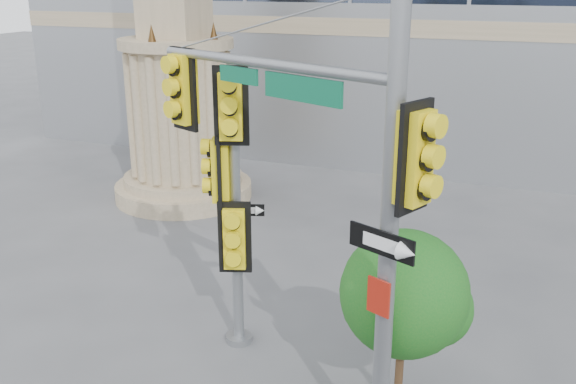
% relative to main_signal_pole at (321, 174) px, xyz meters
% --- Properties ---
extents(monument, '(4.40, 4.40, 16.60)m').
position_rel_main_signal_pole_xyz_m(monument, '(-7.69, 8.99, 1.31)').
color(monument, tan).
rests_on(monument, ground).
extents(main_signal_pole, '(4.95, 2.52, 6.79)m').
position_rel_main_signal_pole_xyz_m(main_signal_pole, '(0.00, 0.00, 0.00)').
color(main_signal_pole, slate).
rests_on(main_signal_pole, ground).
extents(secondary_signal_pole, '(1.04, 0.74, 5.53)m').
position_rel_main_signal_pole_xyz_m(secondary_signal_pole, '(-2.23, 1.59, -0.96)').
color(secondary_signal_pole, slate).
rests_on(secondary_signal_pole, ground).
extents(street_tree, '(2.06, 2.01, 3.21)m').
position_rel_main_signal_pole_xyz_m(street_tree, '(1.21, 0.71, -2.09)').
color(street_tree, tan).
rests_on(street_tree, ground).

